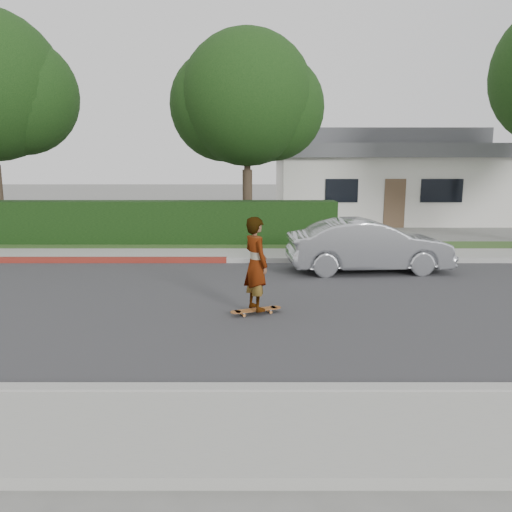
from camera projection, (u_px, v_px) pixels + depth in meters
name	position (u px, v px, depth m)	size (l,w,h in m)	color
ground	(165.00, 303.00, 9.91)	(120.00, 120.00, 0.00)	slate
road	(165.00, 303.00, 9.91)	(60.00, 8.00, 0.01)	#2D2D30
curb_near	(101.00, 392.00, 5.86)	(60.00, 0.20, 0.15)	#9E9E99
sidewalk_near	(74.00, 434.00, 4.98)	(60.00, 1.60, 0.12)	gray
curb_far	(191.00, 260.00, 13.93)	(60.00, 0.20, 0.15)	#9E9E99
curb_red_section	(12.00, 260.00, 13.93)	(12.00, 0.21, 0.15)	maroon
sidewalk_far	(195.00, 255.00, 14.81)	(60.00, 1.60, 0.12)	gray
planting_strip	(201.00, 247.00, 16.39)	(60.00, 1.60, 0.10)	#2D4C1E
hedge	(114.00, 223.00, 16.85)	(15.00, 1.00, 1.50)	black
tree_center	(247.00, 103.00, 18.05)	(5.66, 4.84, 7.44)	#33261C
house	(378.00, 177.00, 25.26)	(10.60, 8.60, 4.30)	beige
skateboard	(256.00, 310.00, 9.12)	(0.98, 0.55, 0.09)	#B76D32
skateboarder	(256.00, 264.00, 8.96)	(0.62, 0.41, 1.70)	white
car_silver	(369.00, 246.00, 12.68)	(1.42, 4.08, 1.35)	#A3A6AA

